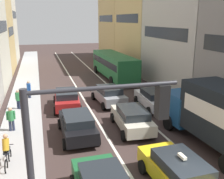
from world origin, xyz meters
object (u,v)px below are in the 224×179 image
removalist_box_truck (218,114)px  sedan_centre_lane_second (132,118)px  hatchback_centre_lane_third (109,94)px  pedestrian_far_sidewalk (11,118)px  sedan_left_lane_third (67,99)px  sedan_right_lane_behind_truck (154,98)px  cyclist_on_sidewalk (7,151)px  taxi_centre_lane_front (179,172)px  pedestrian_mid_sidewalk (18,99)px  bus_mid_queue_primary (114,64)px  wagon_left_lane_second (77,124)px  pedestrian_near_kerb (29,89)px  traffic_light_pole (86,155)px

removalist_box_truck → sedan_centre_lane_second: 5.17m
hatchback_centre_lane_third → sedan_centre_lane_second: bearing=176.4°
removalist_box_truck → pedestrian_far_sidewalk: 12.14m
hatchback_centre_lane_third → pedestrian_far_sidewalk: bearing=114.5°
pedestrian_far_sidewalk → sedan_left_lane_third: bearing=-50.7°
sedan_right_lane_behind_truck → cyclist_on_sidewalk: 11.96m
sedan_left_lane_third → removalist_box_truck: bearing=-137.8°
taxi_centre_lane_front → pedestrian_mid_sidewalk: (-6.92, 12.09, 0.15)m
taxi_centre_lane_front → sedan_centre_lane_second: 6.24m
removalist_box_truck → bus_mid_queue_primary: 18.15m
removalist_box_truck → taxi_centre_lane_front: removalist_box_truck is taller
cyclist_on_sidewalk → wagon_left_lane_second: bearing=-53.0°
taxi_centre_lane_front → pedestrian_near_kerb: same height
pedestrian_near_kerb → pedestrian_far_sidewalk: same height
traffic_light_pole → sedan_right_lane_behind_truck: bearing=58.6°
taxi_centre_lane_front → bus_mid_queue_primary: 21.13m
cyclist_on_sidewalk → pedestrian_far_sidewalk: (-0.14, 4.19, 0.10)m
hatchback_centre_lane_third → pedestrian_mid_sidewalk: 7.16m
taxi_centre_lane_front → pedestrian_near_kerb: (-6.19, 14.94, 0.15)m
traffic_light_pole → wagon_left_lane_second: size_ratio=1.28×
wagon_left_lane_second → pedestrian_near_kerb: bearing=18.3°
hatchback_centre_lane_third → wagon_left_lane_second: bearing=144.6°
removalist_box_truck → pedestrian_far_sidewalk: removalist_box_truck is taller
sedan_right_lane_behind_truck → sedan_left_lane_third: bearing=76.7°
pedestrian_near_kerb → sedan_left_lane_third: bearing=-81.7°
taxi_centre_lane_front → sedan_left_lane_third: size_ratio=0.99×
bus_mid_queue_primary → cyclist_on_sidewalk: size_ratio=6.09×
taxi_centre_lane_front → wagon_left_lane_second: (-3.25, 6.15, -0.00)m
traffic_light_pole → sedan_left_lane_third: 14.82m
taxi_centre_lane_front → wagon_left_lane_second: taxi_centre_lane_front is taller
bus_mid_queue_primary → pedestrian_near_kerb: 11.24m
cyclist_on_sidewalk → pedestrian_mid_sidewalk: (0.04, 8.40, 0.10)m
pedestrian_near_kerb → sedan_right_lane_behind_truck: bearing=-61.4°
wagon_left_lane_second → hatchback_centre_lane_third: (3.49, 5.67, 0.00)m
sedan_left_lane_third → sedan_right_lane_behind_truck: same height
wagon_left_lane_second → bus_mid_queue_primary: (6.60, 14.69, 0.96)m
traffic_light_pole → sedan_left_lane_third: bearing=85.9°
sedan_left_lane_third → cyclist_on_sidewalk: 8.72m
wagon_left_lane_second → bus_mid_queue_primary: 16.13m
cyclist_on_sidewalk → pedestrian_near_kerb: size_ratio=1.04×
removalist_box_truck → wagon_left_lane_second: removalist_box_truck is taller
traffic_light_pole → removalist_box_truck: traffic_light_pole is taller
removalist_box_truck → sedan_centre_lane_second: (-3.57, 3.54, -1.18)m
taxi_centre_lane_front → hatchback_centre_lane_third: bearing=-3.1°
sedan_left_lane_third → pedestrian_near_kerb: size_ratio=2.65×
wagon_left_lane_second → sedan_left_lane_third: same height
pedestrian_near_kerb → wagon_left_lane_second: bearing=-104.3°
traffic_light_pole → hatchback_centre_lane_third: 15.67m
sedan_centre_lane_second → bus_mid_queue_primary: (3.09, 14.60, 0.96)m
taxi_centre_lane_front → bus_mid_queue_primary: size_ratio=0.41×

